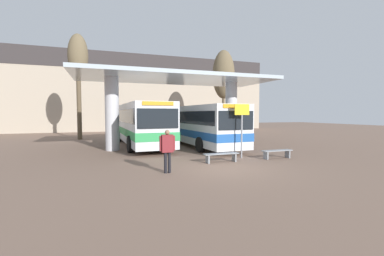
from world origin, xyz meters
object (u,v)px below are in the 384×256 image
(waiting_bench_near_pillar, at_px, (277,152))
(pedestrian_waiting, at_px, (167,147))
(transit_bus_left_bay, at_px, (140,122))
(transit_bus_center_bay, at_px, (195,123))
(poplar_tree_behind_right, at_px, (224,75))
(info_sign_platform, at_px, (242,120))
(poplar_tree_behind_left, at_px, (78,59))
(waiting_bench_mid_platform, at_px, (221,156))

(waiting_bench_near_pillar, height_order, pedestrian_waiting, pedestrian_waiting)
(transit_bus_left_bay, xyz_separation_m, waiting_bench_near_pillar, (6.22, -8.50, -1.44))
(transit_bus_center_bay, height_order, pedestrian_waiting, transit_bus_center_bay)
(waiting_bench_near_pillar, distance_m, poplar_tree_behind_right, 18.10)
(transit_bus_left_bay, relative_size, pedestrian_waiting, 6.59)
(info_sign_platform, height_order, poplar_tree_behind_right, poplar_tree_behind_right)
(transit_bus_left_bay, xyz_separation_m, poplar_tree_behind_right, (10.96, 7.62, 5.27))
(pedestrian_waiting, relative_size, poplar_tree_behind_right, 0.18)
(poplar_tree_behind_left, bearing_deg, waiting_bench_near_pillar, -53.55)
(info_sign_platform, xyz_separation_m, poplar_tree_behind_left, (-9.26, 14.12, 5.43))
(transit_bus_left_bay, xyz_separation_m, pedestrian_waiting, (-0.29, -9.86, -0.69))
(transit_bus_center_bay, xyz_separation_m, info_sign_platform, (0.33, -6.56, 0.43))
(waiting_bench_mid_platform, xyz_separation_m, info_sign_platform, (1.64, 0.79, 1.78))
(poplar_tree_behind_left, distance_m, poplar_tree_behind_right, 15.81)
(transit_bus_center_bay, bearing_deg, info_sign_platform, 90.62)
(poplar_tree_behind_left, bearing_deg, pedestrian_waiting, -74.54)
(info_sign_platform, xyz_separation_m, pedestrian_waiting, (-4.76, -2.15, -1.03))
(info_sign_platform, relative_size, pedestrian_waiting, 1.67)
(waiting_bench_near_pillar, xyz_separation_m, info_sign_platform, (-1.75, 0.79, 1.78))
(transit_bus_left_bay, bearing_deg, transit_bus_center_bay, 162.72)
(transit_bus_left_bay, distance_m, waiting_bench_near_pillar, 10.63)
(pedestrian_waiting, bearing_deg, poplar_tree_behind_right, 59.55)
(transit_bus_left_bay, distance_m, transit_bus_center_bay, 4.30)
(transit_bus_left_bay, relative_size, poplar_tree_behind_right, 1.19)
(transit_bus_left_bay, height_order, poplar_tree_behind_right, poplar_tree_behind_right)
(transit_bus_left_bay, relative_size, info_sign_platform, 3.96)
(waiting_bench_mid_platform, xyz_separation_m, pedestrian_waiting, (-3.12, -1.36, 0.75))
(info_sign_platform, height_order, pedestrian_waiting, info_sign_platform)
(transit_bus_center_bay, xyz_separation_m, pedestrian_waiting, (-4.43, -8.71, -0.60))
(transit_bus_left_bay, xyz_separation_m, info_sign_platform, (4.47, -7.71, 0.34))
(pedestrian_waiting, bearing_deg, waiting_bench_near_pillar, 14.11)
(info_sign_platform, relative_size, poplar_tree_behind_left, 0.30)
(transit_bus_center_bay, relative_size, waiting_bench_near_pillar, 6.90)
(pedestrian_waiting, bearing_deg, poplar_tree_behind_left, 107.80)
(transit_bus_left_bay, distance_m, waiting_bench_mid_platform, 9.07)
(waiting_bench_mid_platform, bearing_deg, transit_bus_center_bay, 79.90)
(transit_bus_center_bay, bearing_deg, waiting_bench_near_pillar, 103.54)
(transit_bus_center_bay, relative_size, waiting_bench_mid_platform, 6.67)
(waiting_bench_near_pillar, distance_m, pedestrian_waiting, 6.70)
(poplar_tree_behind_left, relative_size, poplar_tree_behind_right, 0.99)
(transit_bus_left_bay, distance_m, poplar_tree_behind_left, 9.87)
(transit_bus_left_bay, xyz_separation_m, transit_bus_center_bay, (4.14, -1.15, -0.09))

